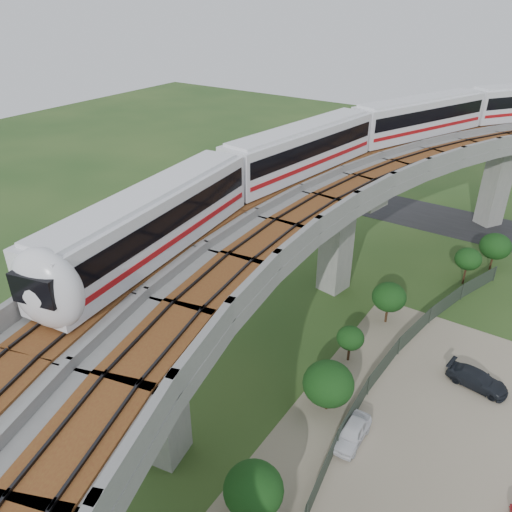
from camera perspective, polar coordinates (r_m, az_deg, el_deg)
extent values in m
plane|color=#24461C|center=(36.63, 0.12, -10.41)|extent=(160.00, 160.00, 0.00)
cube|color=gray|center=(31.69, 20.89, -20.59)|extent=(18.00, 26.00, 0.04)
cube|color=#232326|center=(60.49, 16.18, 5.08)|extent=(60.00, 8.00, 0.03)
cube|color=#99968E|center=(58.95, 25.70, 7.11)|extent=(2.86, 2.93, 8.40)
cube|color=#99968E|center=(57.59, 26.71, 11.53)|extent=(7.21, 5.74, 1.20)
cube|color=#99968E|center=(41.70, 9.16, 1.34)|extent=(2.35, 2.51, 8.40)
cube|color=#99968E|center=(39.75, 9.70, 7.49)|extent=(7.31, 3.58, 1.20)
cube|color=#99968E|center=(27.45, -10.85, -15.50)|extent=(2.35, 2.51, 8.40)
cube|color=#99968E|center=(24.39, -11.87, -7.36)|extent=(7.31, 3.58, 1.20)
cube|color=gray|center=(52.74, 22.82, 12.12)|extent=(16.42, 20.91, 0.80)
cube|color=gray|center=(55.16, 19.53, 14.34)|extent=(8.66, 17.08, 1.00)
cube|color=gray|center=(50.12, 26.81, 11.60)|extent=(8.66, 17.08, 1.00)
cube|color=brown|center=(53.94, 21.11, 13.28)|extent=(10.68, 18.08, 0.12)
cube|color=black|center=(53.92, 21.13, 13.41)|extent=(9.69, 17.59, 0.12)
cube|color=brown|center=(51.37, 24.81, 11.87)|extent=(10.68, 18.08, 0.12)
cube|color=black|center=(51.34, 24.84, 11.99)|extent=(9.69, 17.59, 0.12)
cube|color=gray|center=(38.38, 8.70, 8.40)|extent=(11.77, 20.03, 0.80)
cube|color=gray|center=(40.49, 3.72, 11.09)|extent=(3.22, 18.71, 1.00)
cube|color=gray|center=(36.02, 14.45, 7.97)|extent=(3.22, 18.71, 1.00)
cube|color=brown|center=(39.41, 6.09, 9.82)|extent=(5.44, 19.05, 0.12)
cube|color=black|center=(39.38, 6.10, 9.99)|extent=(4.35, 18.88, 0.12)
cube|color=brown|center=(37.13, 11.55, 8.19)|extent=(5.44, 19.05, 0.12)
cube|color=black|center=(37.09, 11.57, 8.37)|extent=(4.35, 18.88, 0.12)
cube|color=gray|center=(24.70, -10.37, -3.89)|extent=(11.77, 20.03, 0.80)
cube|color=gray|center=(26.74, -18.15, -0.02)|extent=(3.22, 18.71, 1.00)
cube|color=gray|center=(22.28, -1.40, -4.54)|extent=(3.22, 18.71, 1.00)
cube|color=brown|center=(25.67, -14.51, -1.84)|extent=(5.44, 19.05, 0.12)
cube|color=black|center=(25.61, -14.54, -1.60)|extent=(4.35, 18.88, 0.12)
cube|color=brown|center=(23.39, -6.01, -4.22)|extent=(5.44, 19.05, 0.12)
cube|color=black|center=(23.32, -6.03, -3.97)|extent=(4.35, 18.88, 0.12)
cube|color=white|center=(26.43, -11.82, 3.78)|extent=(4.41, 15.21, 3.20)
cube|color=white|center=(25.77, -12.19, 7.20)|extent=(3.79, 14.40, 0.22)
cube|color=black|center=(26.24, -11.92, 4.67)|extent=(4.40, 14.62, 1.15)
cube|color=#B51216|center=(26.74, -11.66, 2.32)|extent=(4.40, 14.62, 0.30)
cube|color=black|center=(27.06, -11.52, 0.97)|extent=(3.35, 12.88, 0.28)
cube|color=white|center=(38.05, 5.24, 11.99)|extent=(4.70, 15.23, 3.20)
cube|color=white|center=(37.60, 5.36, 14.47)|extent=(4.06, 14.41, 0.22)
cube|color=black|center=(37.92, 5.27, 12.64)|extent=(4.68, 14.64, 1.15)
cube|color=#B51216|center=(38.27, 5.19, 10.91)|extent=(4.68, 14.64, 0.30)
cube|color=black|center=(38.49, 5.15, 9.90)|extent=(3.60, 12.89, 0.28)
cube|color=white|center=(50.13, 18.17, 14.82)|extent=(8.15, 14.91, 3.20)
cube|color=white|center=(49.79, 18.47, 16.70)|extent=(7.37, 14.01, 0.22)
cube|color=black|center=(50.04, 18.25, 15.31)|extent=(7.98, 14.38, 1.15)
cube|color=#B51216|center=(50.30, 18.04, 13.99)|extent=(7.98, 14.38, 0.30)
cube|color=black|center=(50.47, 17.91, 13.22)|extent=(6.56, 12.53, 0.28)
ellipsoid|color=white|center=(21.64, -22.72, -3.48)|extent=(3.66, 2.54, 3.64)
cylinder|color=#2D382D|center=(48.53, 25.65, -1.83)|extent=(0.08, 0.08, 1.50)
cube|color=#2D382D|center=(46.57, 24.09, -2.75)|extent=(1.69, 4.77, 1.40)
cylinder|color=#2D382D|center=(44.62, 22.51, -3.82)|extent=(0.08, 0.08, 1.50)
cube|color=#2D382D|center=(42.67, 20.92, -5.04)|extent=(1.23, 4.91, 1.40)
cylinder|color=#2D382D|center=(40.74, 19.32, -6.44)|extent=(0.08, 0.08, 1.50)
cube|color=#2D382D|center=(38.84, 17.70, -8.04)|extent=(0.75, 4.99, 1.40)
cylinder|color=#2D382D|center=(36.96, 16.07, -9.87)|extent=(0.08, 0.08, 1.50)
cube|color=#2D382D|center=(35.13, 14.42, -11.94)|extent=(0.27, 5.04, 1.40)
cylinder|color=#2D382D|center=(33.34, 12.75, -14.30)|extent=(0.08, 0.08, 1.50)
cube|color=#2D382D|center=(31.63, 11.06, -16.98)|extent=(0.27, 5.04, 1.40)
cylinder|color=#2D382D|center=(29.99, 9.35, -20.02)|extent=(0.08, 0.08, 1.50)
cube|color=#2D382D|center=(28.45, 7.60, -23.46)|extent=(0.75, 4.99, 1.40)
cylinder|color=#382314|center=(50.32, 25.30, -0.61)|extent=(0.18, 0.18, 1.58)
ellipsoid|color=#113613|center=(49.62, 25.69, 1.01)|extent=(2.74, 2.74, 2.33)
cylinder|color=#382314|center=(46.97, 22.73, -1.98)|extent=(0.18, 0.18, 1.79)
ellipsoid|color=#113613|center=(46.25, 23.09, -0.30)|extent=(2.23, 2.23, 1.90)
cylinder|color=#382314|center=(39.92, 14.69, -6.40)|extent=(0.18, 0.18, 1.54)
ellipsoid|color=#113613|center=(39.08, 14.97, -4.54)|extent=(2.58, 2.58, 2.19)
cylinder|color=#382314|center=(35.72, 10.55, -10.78)|extent=(0.18, 0.18, 1.37)
ellipsoid|color=#113613|center=(34.95, 10.73, -9.19)|extent=(1.89, 1.89, 1.61)
cylinder|color=#382314|center=(32.14, 8.08, -16.19)|extent=(0.18, 0.18, 1.14)
ellipsoid|color=#113613|center=(31.11, 8.27, -14.22)|extent=(3.11, 3.11, 2.65)
cylinder|color=#382314|center=(27.09, -0.28, -27.09)|extent=(0.18, 0.18, 1.41)
ellipsoid|color=#113613|center=(25.81, -0.29, -25.13)|extent=(2.89, 2.89, 2.45)
imported|color=white|center=(30.65, 10.93, -19.23)|extent=(1.40, 3.37, 1.14)
imported|color=black|center=(36.22, 23.97, -12.75)|extent=(4.01, 2.05, 1.11)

